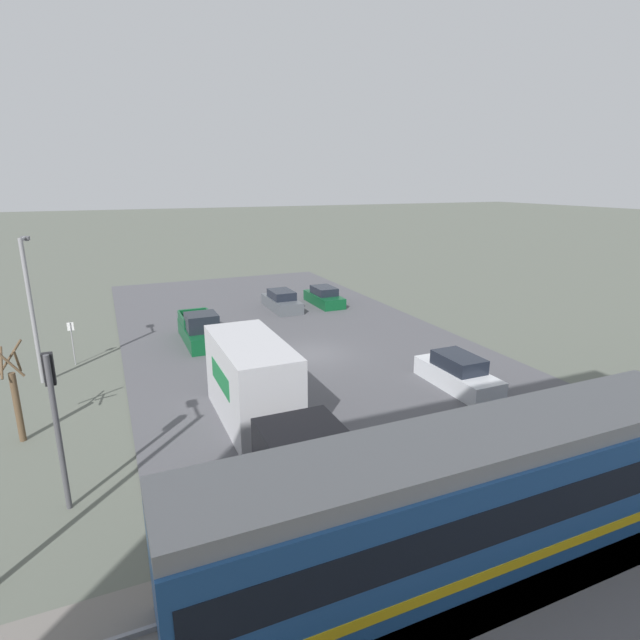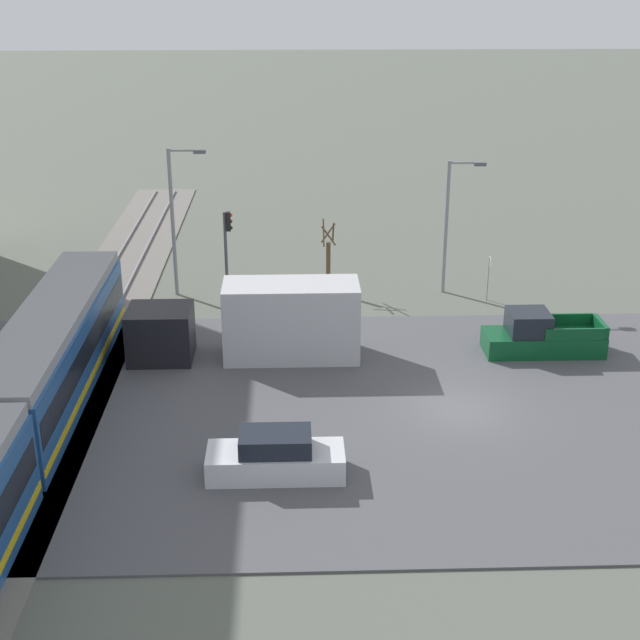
{
  "view_description": "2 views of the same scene",
  "coord_description": "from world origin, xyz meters",
  "px_view_note": "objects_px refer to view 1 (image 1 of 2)",
  "views": [
    {
      "loc": [
        10.09,
        24.55,
        9.51
      ],
      "look_at": [
        1.41,
        4.52,
        3.39
      ],
      "focal_mm": 28.0,
      "sensor_mm": 36.0,
      "label": 1
    },
    {
      "loc": [
        -30.68,
        6.41,
        16.1
      ],
      "look_at": [
        1.76,
        5.32,
        3.16
      ],
      "focal_mm": 50.0,
      "sensor_mm": 36.0,
      "label": 2
    }
  ],
  "objects_px": {
    "box_truck": "(262,397)",
    "no_parking_sign": "(72,339)",
    "sedan_car_0": "(324,297)",
    "street_lamp_near_crossing": "(31,300)",
    "pickup_truck": "(200,331)",
    "sedan_car_2": "(458,374)",
    "sedan_car_1": "(282,301)",
    "street_tree": "(16,397)",
    "traffic_light_pole": "(55,410)"
  },
  "relations": [
    {
      "from": "sedan_car_1",
      "to": "street_lamp_near_crossing",
      "type": "xyz_separation_m",
      "value": [
        15.37,
        8.53,
        3.44
      ]
    },
    {
      "from": "box_truck",
      "to": "sedan_car_1",
      "type": "bearing_deg",
      "value": -111.32
    },
    {
      "from": "sedan_car_0",
      "to": "sedan_car_2",
      "type": "bearing_deg",
      "value": 87.28
    },
    {
      "from": "sedan_car_0",
      "to": "sedan_car_2",
      "type": "distance_m",
      "value": 17.46
    },
    {
      "from": "box_truck",
      "to": "sedan_car_0",
      "type": "xyz_separation_m",
      "value": [
        -10.64,
        -18.24,
        -0.98
      ]
    },
    {
      "from": "sedan_car_2",
      "to": "street_lamp_near_crossing",
      "type": "height_order",
      "value": "street_lamp_near_crossing"
    },
    {
      "from": "pickup_truck",
      "to": "traffic_light_pole",
      "type": "bearing_deg",
      "value": 65.13
    },
    {
      "from": "sedan_car_2",
      "to": "pickup_truck",
      "type": "bearing_deg",
      "value": -49.66
    },
    {
      "from": "sedan_car_0",
      "to": "sedan_car_1",
      "type": "height_order",
      "value": "sedan_car_1"
    },
    {
      "from": "sedan_car_0",
      "to": "sedan_car_2",
      "type": "relative_size",
      "value": 0.95
    },
    {
      "from": "sedan_car_1",
      "to": "traffic_light_pole",
      "type": "relative_size",
      "value": 0.94
    },
    {
      "from": "sedan_car_2",
      "to": "traffic_light_pole",
      "type": "bearing_deg",
      "value": 8.87
    },
    {
      "from": "box_truck",
      "to": "street_tree",
      "type": "distance_m",
      "value": 9.08
    },
    {
      "from": "sedan_car_0",
      "to": "pickup_truck",
      "type": "bearing_deg",
      "value": 28.54
    },
    {
      "from": "sedan_car_0",
      "to": "traffic_light_pole",
      "type": "relative_size",
      "value": 0.9
    },
    {
      "from": "traffic_light_pole",
      "to": "sedan_car_2",
      "type": "bearing_deg",
      "value": -171.13
    },
    {
      "from": "sedan_car_0",
      "to": "street_lamp_near_crossing",
      "type": "height_order",
      "value": "street_lamp_near_crossing"
    },
    {
      "from": "sedan_car_2",
      "to": "street_tree",
      "type": "bearing_deg",
      "value": -7.92
    },
    {
      "from": "pickup_truck",
      "to": "traffic_light_pole",
      "type": "height_order",
      "value": "traffic_light_pole"
    },
    {
      "from": "sedan_car_0",
      "to": "traffic_light_pole",
      "type": "height_order",
      "value": "traffic_light_pole"
    },
    {
      "from": "street_lamp_near_crossing",
      "to": "no_parking_sign",
      "type": "relative_size",
      "value": 2.99
    },
    {
      "from": "pickup_truck",
      "to": "sedan_car_0",
      "type": "bearing_deg",
      "value": -151.46
    },
    {
      "from": "box_truck",
      "to": "traffic_light_pole",
      "type": "distance_m",
      "value": 7.04
    },
    {
      "from": "box_truck",
      "to": "sedan_car_1",
      "type": "distance_m",
      "value": 19.53
    },
    {
      "from": "box_truck",
      "to": "sedan_car_1",
      "type": "relative_size",
      "value": 2.17
    },
    {
      "from": "sedan_car_0",
      "to": "street_lamp_near_crossing",
      "type": "xyz_separation_m",
      "value": [
        18.92,
        8.6,
        3.45
      ]
    },
    {
      "from": "box_truck",
      "to": "street_lamp_near_crossing",
      "type": "bearing_deg",
      "value": -49.35
    },
    {
      "from": "sedan_car_0",
      "to": "sedan_car_2",
      "type": "height_order",
      "value": "sedan_car_2"
    },
    {
      "from": "pickup_truck",
      "to": "traffic_light_pole",
      "type": "xyz_separation_m",
      "value": [
        6.58,
        14.19,
        2.38
      ]
    },
    {
      "from": "pickup_truck",
      "to": "street_tree",
      "type": "xyz_separation_m",
      "value": [
        8.38,
        9.08,
        0.97
      ]
    },
    {
      "from": "no_parking_sign",
      "to": "street_lamp_near_crossing",
      "type": "bearing_deg",
      "value": 53.47
    },
    {
      "from": "traffic_light_pole",
      "to": "sedan_car_1",
      "type": "bearing_deg",
      "value": -124.55
    },
    {
      "from": "sedan_car_1",
      "to": "street_lamp_near_crossing",
      "type": "relative_size",
      "value": 0.66
    },
    {
      "from": "traffic_light_pole",
      "to": "street_lamp_near_crossing",
      "type": "distance_m",
      "value": 11.57
    },
    {
      "from": "pickup_truck",
      "to": "sedan_car_0",
      "type": "xyz_separation_m",
      "value": [
        -10.7,
        -5.82,
        -0.15
      ]
    },
    {
      "from": "sedan_car_0",
      "to": "sedan_car_1",
      "type": "bearing_deg",
      "value": 1.15
    },
    {
      "from": "traffic_light_pole",
      "to": "street_tree",
      "type": "xyz_separation_m",
      "value": [
        1.8,
        -5.11,
        -1.41
      ]
    },
    {
      "from": "pickup_truck",
      "to": "no_parking_sign",
      "type": "height_order",
      "value": "no_parking_sign"
    },
    {
      "from": "sedan_car_2",
      "to": "street_tree",
      "type": "relative_size",
      "value": 1.19
    },
    {
      "from": "traffic_light_pole",
      "to": "street_tree",
      "type": "bearing_deg",
      "value": -70.55
    },
    {
      "from": "box_truck",
      "to": "sedan_car_0",
      "type": "relative_size",
      "value": 2.27
    },
    {
      "from": "pickup_truck",
      "to": "sedan_car_1",
      "type": "height_order",
      "value": "pickup_truck"
    },
    {
      "from": "pickup_truck",
      "to": "sedan_car_0",
      "type": "distance_m",
      "value": 12.18
    },
    {
      "from": "street_lamp_near_crossing",
      "to": "sedan_car_2",
      "type": "bearing_deg",
      "value": 153.94
    },
    {
      "from": "sedan_car_2",
      "to": "sedan_car_0",
      "type": "bearing_deg",
      "value": -92.72
    },
    {
      "from": "no_parking_sign",
      "to": "sedan_car_2",
      "type": "bearing_deg",
      "value": 147.41
    },
    {
      "from": "box_truck",
      "to": "no_parking_sign",
      "type": "height_order",
      "value": "box_truck"
    },
    {
      "from": "pickup_truck",
      "to": "box_truck",
      "type": "bearing_deg",
      "value": 90.29
    },
    {
      "from": "sedan_car_0",
      "to": "street_tree",
      "type": "relative_size",
      "value": 1.12
    },
    {
      "from": "sedan_car_1",
      "to": "street_tree",
      "type": "bearing_deg",
      "value": -136.33
    }
  ]
}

